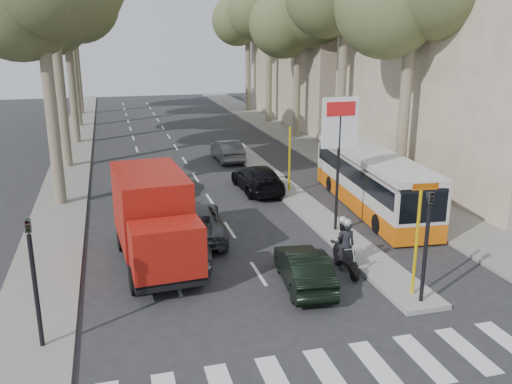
% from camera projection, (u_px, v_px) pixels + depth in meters
% --- Properties ---
extents(ground, '(120.00, 120.00, 0.00)m').
position_uv_depth(ground, '(303.00, 296.00, 17.04)').
color(ground, '#28282B').
rests_on(ground, ground).
extents(sidewalk_right, '(3.20, 70.00, 0.12)m').
position_uv_depth(sidewalk_right, '(296.00, 139.00, 42.35)').
color(sidewalk_right, gray).
rests_on(sidewalk_right, ground).
extents(median_left, '(2.40, 64.00, 0.12)m').
position_uv_depth(median_left, '(76.00, 142.00, 40.92)').
color(median_left, gray).
rests_on(median_left, ground).
extents(traffic_island, '(1.50, 26.00, 0.16)m').
position_uv_depth(traffic_island, '(289.00, 192.00, 28.03)').
color(traffic_island, gray).
rests_on(traffic_island, ground).
extents(building_near, '(11.00, 18.00, 18.00)m').
position_uv_depth(building_near, '(498.00, 14.00, 29.56)').
color(building_near, beige).
rests_on(building_near, ground).
extents(building_far, '(11.00, 20.00, 16.00)m').
position_uv_depth(building_far, '(336.00, 33.00, 50.20)').
color(building_far, '#B7A88E').
rests_on(building_far, ground).
extents(billboard, '(1.50, 12.10, 5.60)m').
position_uv_depth(billboard, '(339.00, 145.00, 21.45)').
color(billboard, yellow).
rests_on(billboard, ground).
extents(traffic_light_island, '(0.16, 0.41, 3.60)m').
position_uv_depth(traffic_light_island, '(427.00, 229.00, 15.78)').
color(traffic_light_island, black).
rests_on(traffic_light_island, ground).
extents(traffic_light_left, '(0.16, 0.41, 3.60)m').
position_uv_depth(traffic_light_left, '(32.00, 262.00, 13.49)').
color(traffic_light_left, black).
rests_on(traffic_light_left, ground).
extents(tree_l_c, '(7.40, 7.20, 13.71)m').
position_uv_depth(tree_l_c, '(66.00, 3.00, 38.28)').
color(tree_l_c, '#6B604C').
rests_on(tree_l_c, ground).
extents(tree_l_e, '(7.40, 7.20, 14.49)m').
position_uv_depth(tree_l_e, '(73.00, 4.00, 52.85)').
color(tree_l_e, '#6B604C').
rests_on(tree_l_e, ground).
extents(tree_r_c, '(7.40, 7.20, 13.32)m').
position_uv_depth(tree_r_c, '(300.00, 10.00, 40.78)').
color(tree_r_c, '#6B604C').
rests_on(tree_r_c, ground).
extents(tree_r_e, '(7.40, 7.20, 14.10)m').
position_uv_depth(tree_r_e, '(249.00, 9.00, 55.45)').
color(tree_r_e, '#6B604C').
rests_on(tree_r_e, ground).
extents(silver_hatchback, '(2.28, 4.76, 1.57)m').
position_uv_depth(silver_hatchback, '(183.00, 238.00, 19.72)').
color(silver_hatchback, gray).
rests_on(silver_hatchback, ground).
extents(dark_hatchback, '(1.73, 3.90, 1.24)m').
position_uv_depth(dark_hatchback, '(304.00, 268.00, 17.61)').
color(dark_hatchback, black).
rests_on(dark_hatchback, ground).
extents(queue_car_a, '(2.62, 5.05, 1.36)m').
position_uv_depth(queue_car_a, '(194.00, 222.00, 21.78)').
color(queue_car_a, '#4B4D52').
rests_on(queue_car_a, ground).
extents(queue_car_b, '(2.05, 4.74, 1.36)m').
position_uv_depth(queue_car_b, '(257.00, 178.00, 28.30)').
color(queue_car_b, black).
rests_on(queue_car_b, ground).
extents(queue_car_c, '(1.88, 3.68, 1.20)m').
position_uv_depth(queue_car_c, '(172.00, 180.00, 28.27)').
color(queue_car_c, '#B0B5B9').
rests_on(queue_car_c, ground).
extents(queue_car_d, '(1.51, 4.17, 1.37)m').
position_uv_depth(queue_car_d, '(227.00, 150.00, 35.09)').
color(queue_car_d, '#4F5157').
rests_on(queue_car_d, ground).
extents(queue_car_e, '(2.09, 4.81, 1.38)m').
position_uv_depth(queue_car_e, '(145.00, 186.00, 26.82)').
color(queue_car_e, black).
rests_on(queue_car_e, ground).
extents(red_truck, '(2.70, 6.22, 3.24)m').
position_uv_depth(red_truck, '(154.00, 218.00, 19.08)').
color(red_truck, black).
rests_on(red_truck, ground).
extents(city_bus, '(3.07, 10.29, 2.67)m').
position_uv_depth(city_bus, '(372.00, 179.00, 25.29)').
color(city_bus, '#DB620C').
rests_on(city_bus, ground).
extents(motorcycle, '(0.84, 2.27, 1.93)m').
position_uv_depth(motorcycle, '(344.00, 245.00, 18.86)').
color(motorcycle, black).
rests_on(motorcycle, ground).
extents(pedestrian_near, '(0.54, 0.97, 1.59)m').
position_uv_depth(pedestrian_near, '(418.00, 201.00, 23.70)').
color(pedestrian_near, '#382E45').
rests_on(pedestrian_near, sidewalk_right).
extents(pedestrian_far, '(1.33, 1.15, 1.91)m').
position_uv_depth(pedestrian_far, '(415.00, 183.00, 25.96)').
color(pedestrian_far, '#716554').
rests_on(pedestrian_far, sidewalk_right).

